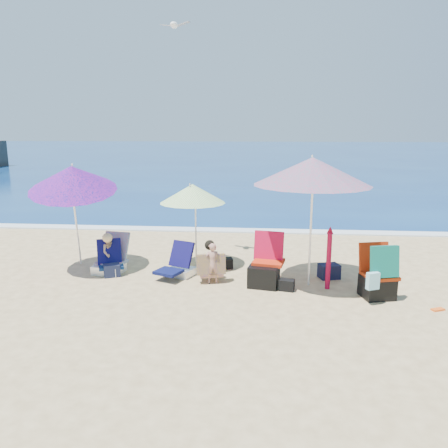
# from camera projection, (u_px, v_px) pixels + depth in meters

# --- Properties ---
(ground) EXTENTS (120.00, 120.00, 0.00)m
(ground) POSITION_uv_depth(u_px,v_px,m) (236.00, 300.00, 7.54)
(ground) COLOR #D8BC84
(ground) RESTS_ON ground
(sea) EXTENTS (120.00, 80.00, 0.12)m
(sea) POSITION_uv_depth(u_px,v_px,m) (259.00, 153.00, 51.35)
(sea) COLOR navy
(sea) RESTS_ON ground
(foam) EXTENTS (120.00, 0.50, 0.04)m
(foam) POSITION_uv_depth(u_px,v_px,m) (247.00, 231.00, 12.50)
(foam) COLOR white
(foam) RESTS_ON ground
(umbrella_turquoise) EXTENTS (2.50, 2.50, 2.40)m
(umbrella_turquoise) POSITION_uv_depth(u_px,v_px,m) (312.00, 171.00, 7.81)
(umbrella_turquoise) COLOR white
(umbrella_turquoise) RESTS_ON ground
(umbrella_striped) EXTENTS (1.74, 1.74, 1.78)m
(umbrella_striped) POSITION_uv_depth(u_px,v_px,m) (193.00, 194.00, 8.98)
(umbrella_striped) COLOR white
(umbrella_striped) RESTS_ON ground
(umbrella_blue) EXTENTS (2.09, 2.14, 2.32)m
(umbrella_blue) POSITION_uv_depth(u_px,v_px,m) (72.00, 178.00, 8.63)
(umbrella_blue) COLOR white
(umbrella_blue) RESTS_ON ground
(furled_umbrella) EXTENTS (0.15, 0.17, 1.15)m
(furled_umbrella) POSITION_uv_depth(u_px,v_px,m) (329.00, 255.00, 7.94)
(furled_umbrella) COLOR #A50B2C
(furled_umbrella) RESTS_ON ground
(chair_navy) EXTENTS (0.80, 0.88, 0.67)m
(chair_navy) POSITION_uv_depth(u_px,v_px,m) (179.00, 267.00, 8.72)
(chair_navy) COLOR #0B103E
(chair_navy) RESTS_ON ground
(chair_rainbow) EXTENTS (0.66, 0.80, 0.76)m
(chair_rainbow) POSITION_uv_depth(u_px,v_px,m) (111.00, 262.00, 8.99)
(chair_rainbow) COLOR #D64B51
(chair_rainbow) RESTS_ON ground
(camp_chair_left) EXTENTS (0.71, 0.74, 0.97)m
(camp_chair_left) POSITION_uv_depth(u_px,v_px,m) (265.00, 270.00, 8.20)
(camp_chair_left) COLOR red
(camp_chair_left) RESTS_ON ground
(camp_chair_right) EXTENTS (0.65, 0.79, 0.97)m
(camp_chair_right) POSITION_uv_depth(u_px,v_px,m) (378.00, 278.00, 7.56)
(camp_chair_right) COLOR #A22A0B
(camp_chair_right) RESTS_ON ground
(person_center) EXTENTS (0.57, 0.48, 0.79)m
(person_center) POSITION_uv_depth(u_px,v_px,m) (212.00, 263.00, 8.30)
(person_center) COLOR tan
(person_center) RESTS_ON ground
(person_left) EXTENTS (0.64, 0.66, 0.87)m
(person_left) POSITION_uv_depth(u_px,v_px,m) (110.00, 253.00, 8.92)
(person_left) COLOR tan
(person_left) RESTS_ON ground
(bag_navy_a) EXTENTS (0.38, 0.33, 0.24)m
(bag_navy_a) POSITION_uv_depth(u_px,v_px,m) (112.00, 270.00, 8.71)
(bag_navy_a) COLOR #1A2039
(bag_navy_a) RESTS_ON ground
(bag_black_a) EXTENTS (0.33, 0.28, 0.21)m
(bag_black_a) POSITION_uv_depth(u_px,v_px,m) (225.00, 263.00, 9.21)
(bag_black_a) COLOR black
(bag_black_a) RESTS_ON ground
(bag_navy_b) EXTENTS (0.44, 0.38, 0.28)m
(bag_navy_b) POSITION_uv_depth(u_px,v_px,m) (329.00, 271.00, 8.60)
(bag_navy_b) COLOR #161831
(bag_navy_b) RESTS_ON ground
(bag_black_b) EXTENTS (0.30, 0.24, 0.20)m
(bag_black_b) POSITION_uv_depth(u_px,v_px,m) (287.00, 285.00, 7.96)
(bag_black_b) COLOR black
(bag_black_b) RESTS_ON ground
(orange_item) EXTENTS (0.23, 0.17, 0.03)m
(orange_item) POSITION_uv_depth(u_px,v_px,m) (438.00, 309.00, 7.10)
(orange_item) COLOR #FF601A
(orange_item) RESTS_ON ground
(seagull) EXTENTS (0.66, 0.38, 0.12)m
(seagull) POSITION_uv_depth(u_px,v_px,m) (174.00, 25.00, 8.80)
(seagull) COLOR white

